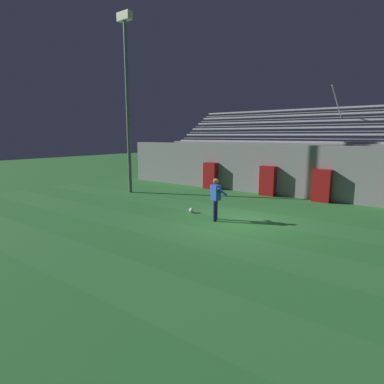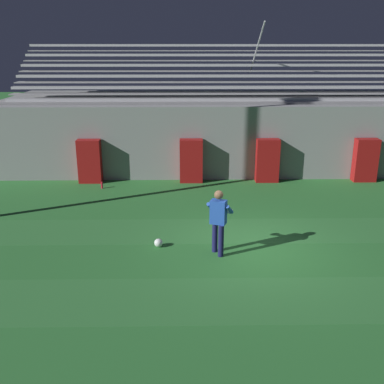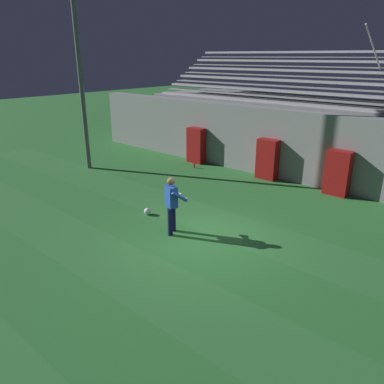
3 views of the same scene
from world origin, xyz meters
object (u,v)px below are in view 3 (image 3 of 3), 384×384
object	(u,v)px
soccer_ball	(147,211)
water_bottle	(194,165)
padding_pillar_far_left	(196,145)
floodlight_pole	(75,22)
goalkeeper	(172,202)
padding_pillar_gate_right	(338,173)
padding_pillar_gate_left	(267,159)

from	to	relation	value
soccer_ball	water_bottle	world-z (taller)	water_bottle
padding_pillar_far_left	floodlight_pole	bearing A→B (deg)	-127.96
goalkeeper	soccer_ball	xyz separation A→B (m)	(-1.51, 0.42, -0.84)
water_bottle	goalkeeper	bearing A→B (deg)	-54.64
soccer_ball	water_bottle	size ratio (longest dim) A/B	0.92
padding_pillar_gate_right	padding_pillar_far_left	xyz separation A→B (m)	(-6.70, 0.00, 0.00)
goalkeeper	water_bottle	xyz separation A→B (m)	(-3.84, 5.41, -0.83)
padding_pillar_gate_left	padding_pillar_far_left	bearing A→B (deg)	180.00
padding_pillar_far_left	goalkeeper	world-z (taller)	goalkeeper
padding_pillar_far_left	soccer_ball	bearing A→B (deg)	-63.50
soccer_ball	water_bottle	distance (m)	5.51
padding_pillar_gate_left	water_bottle	xyz separation A→B (m)	(-3.26, -0.79, -0.70)
floodlight_pole	water_bottle	world-z (taller)	floodlight_pole
padding_pillar_gate_left	padding_pillar_far_left	xyz separation A→B (m)	(-3.81, 0.00, 0.00)
padding_pillar_gate_left	goalkeeper	xyz separation A→B (m)	(0.58, -6.20, 0.14)
goalkeeper	water_bottle	bearing A→B (deg)	125.36
soccer_ball	padding_pillar_far_left	bearing A→B (deg)	116.50
padding_pillar_far_left	floodlight_pole	world-z (taller)	floodlight_pole
padding_pillar_gate_right	floodlight_pole	size ratio (longest dim) A/B	0.17
water_bottle	padding_pillar_far_left	bearing A→B (deg)	125.09
padding_pillar_far_left	floodlight_pole	distance (m)	7.20
padding_pillar_far_left	floodlight_pole	size ratio (longest dim) A/B	0.17
floodlight_pole	padding_pillar_gate_left	bearing A→B (deg)	29.64
padding_pillar_gate_left	goalkeeper	bearing A→B (deg)	-84.66
goalkeeper	water_bottle	size ratio (longest dim) A/B	6.96
soccer_ball	goalkeeper	bearing A→B (deg)	-15.53
padding_pillar_gate_left	goalkeeper	distance (m)	6.23
padding_pillar_gate_left	floodlight_pole	xyz separation A→B (m)	(-6.86, -3.90, 5.23)
floodlight_pole	water_bottle	bearing A→B (deg)	40.87
padding_pillar_gate_left	padding_pillar_gate_right	xyz separation A→B (m)	(2.88, 0.00, 0.00)
padding_pillar_far_left	soccer_ball	world-z (taller)	padding_pillar_far_left
floodlight_pole	water_bottle	distance (m)	7.60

